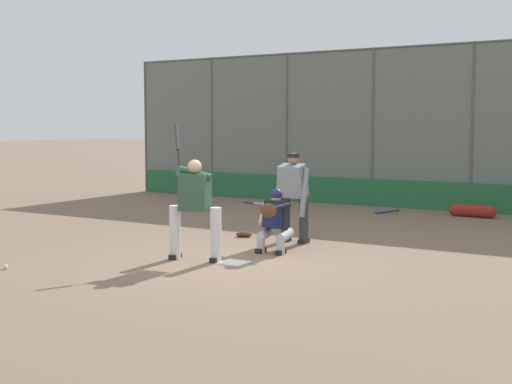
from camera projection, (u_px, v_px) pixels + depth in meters
The scene contains 13 objects.
ground_plane at pixel (233, 263), 11.37m from camera, with size 160.00×160.00×0.00m, color #7A604C.
home_plate_marker at pixel (233, 263), 11.37m from camera, with size 0.43×0.43×0.01m, color white.
backstop_fence at pixel (421, 124), 18.72m from camera, with size 18.90×0.08×4.29m.
padding_wall at pixel (418, 195), 18.81m from camera, with size 18.45×0.18×0.73m, color #236638.
bleachers_beyond at pixel (427, 178), 21.68m from camera, with size 13.18×3.05×1.80m.
batter_at_plate at pixel (195, 206), 11.52m from camera, with size 1.11×0.58×2.22m.
catcher_behind_plate at pixel (274, 220), 12.28m from camera, with size 0.60×0.70×1.10m.
umpire_home at pixel (293, 195), 13.27m from camera, with size 0.69×0.42×1.68m.
spare_bat_by_padding at pixel (259, 204), 19.69m from camera, with size 0.84×0.20×0.07m.
spare_bat_third_base_side at pixel (384, 212), 17.84m from camera, with size 0.35×0.84×0.07m.
fielding_glove_on_dirt at pixel (244, 234), 14.03m from camera, with size 0.31×0.23×0.11m.
baseball_loose at pixel (5, 267), 10.88m from camera, with size 0.07×0.07×0.07m, color white.
equipment_bag_dugout_side at pixel (472, 211), 17.08m from camera, with size 1.13×0.30×0.30m.
Camera 1 is at (-6.21, 9.35, 2.18)m, focal length 50.00 mm.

